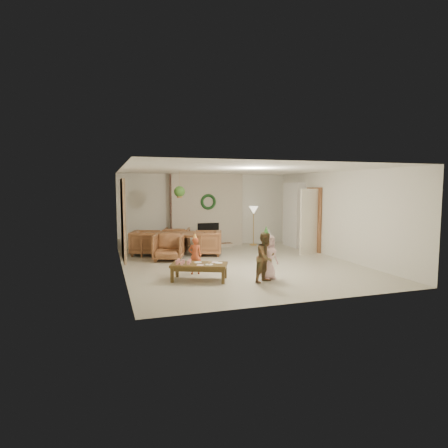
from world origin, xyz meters
name	(u,v)px	position (x,y,z in m)	size (l,w,h in m)	color
floor	(239,264)	(0.00, 0.00, 0.00)	(7.00, 7.00, 0.00)	#B7B29E
ceiling	(240,170)	(0.00, 0.00, 2.50)	(7.00, 7.00, 0.00)	white
wall_back	(205,210)	(0.00, 3.50, 1.25)	(7.00, 7.00, 0.00)	silver
wall_front	(308,233)	(0.00, -3.50, 1.25)	(7.00, 7.00, 0.00)	silver
wall_left	(122,221)	(-3.00, 0.00, 1.25)	(7.00, 7.00, 0.00)	silver
wall_right	(337,215)	(3.00, 0.00, 1.25)	(7.00, 7.00, 0.00)	silver
fireplace_mass	(207,210)	(0.00, 3.30, 1.25)	(2.50, 0.40, 2.50)	#591719
fireplace_hearth	(209,246)	(0.00, 2.95, 0.06)	(1.60, 0.30, 0.12)	brown
fireplace_firebox	(208,234)	(0.00, 3.12, 0.45)	(0.75, 0.12, 0.75)	black
fireplace_wreath	(208,202)	(0.00, 3.07, 1.55)	(0.54, 0.54, 0.10)	#163A1A
floor_lamp_base	(253,245)	(1.64, 3.00, 0.01)	(0.26, 0.26, 0.03)	gold
floor_lamp_post	(253,227)	(1.64, 3.00, 0.64)	(0.03, 0.03, 1.24)	gold
floor_lamp_shade	(254,210)	(1.64, 3.00, 1.24)	(0.33, 0.33, 0.28)	beige
bookshelf_carcass	(294,215)	(2.84, 2.30, 1.10)	(0.30, 1.00, 2.20)	white
bookshelf_shelf_a	(293,233)	(2.82, 2.30, 0.45)	(0.30, 0.92, 0.03)	white
bookshelf_shelf_b	(293,222)	(2.82, 2.30, 0.85)	(0.30, 0.92, 0.03)	white
bookshelf_shelf_c	(293,210)	(2.82, 2.30, 1.25)	(0.30, 0.92, 0.03)	white
bookshelf_shelf_d	(293,199)	(2.82, 2.30, 1.65)	(0.30, 0.92, 0.03)	white
books_row_lower	(294,230)	(2.80, 2.15, 0.59)	(0.20, 0.40, 0.24)	#A31E20
books_row_mid	(292,218)	(2.80, 2.35, 0.99)	(0.20, 0.44, 0.24)	teal
books_row_upper	(294,207)	(2.80, 2.20, 1.38)	(0.20, 0.36, 0.22)	gold
door_frame	(314,220)	(2.96, 1.20, 1.02)	(0.05, 0.86, 2.04)	brown
door_leaf	(309,222)	(2.58, 0.82, 1.00)	(0.05, 0.80, 2.00)	beige
curtain_panel	(123,220)	(-2.96, 0.20, 1.25)	(0.06, 1.20, 2.00)	tan
dining_table	(173,244)	(-1.44, 1.90, 0.34)	(1.91, 1.07, 0.67)	brown
dining_chair_near	(168,247)	(-1.71, 1.10, 0.37)	(0.79, 0.82, 0.74)	brown
dining_chair_far	(177,239)	(-1.17, 2.70, 0.37)	(0.79, 0.82, 0.74)	brown
dining_chair_left	(145,243)	(-2.24, 2.17, 0.37)	(0.79, 0.82, 0.74)	brown
dining_chair_right	(208,243)	(-0.44, 1.56, 0.37)	(0.79, 0.82, 0.74)	brown
hanging_plant_cord	(179,184)	(-1.30, 1.50, 2.15)	(0.01, 0.01, 0.70)	tan
hanging_plant_pot	(180,196)	(-1.30, 1.50, 1.80)	(0.16, 0.16, 0.12)	#92602F
hanging_plant_foliage	(179,192)	(-1.30, 1.50, 1.92)	(0.32, 0.32, 0.32)	#284F1A
coffee_table_top	(199,265)	(-1.44, -1.37, 0.35)	(1.22, 0.61, 0.06)	brown
coffee_table_apron	(199,268)	(-1.44, -1.37, 0.28)	(1.12, 0.51, 0.07)	brown
coffee_leg_fl	(172,275)	(-2.05, -1.38, 0.16)	(0.07, 0.07, 0.32)	brown
coffee_leg_fr	(223,276)	(-1.03, -1.82, 0.16)	(0.07, 0.07, 0.32)	brown
coffee_leg_bl	(177,270)	(-1.85, -0.92, 0.16)	(0.07, 0.07, 0.32)	brown
coffee_leg_br	(225,271)	(-0.84, -1.36, 0.16)	(0.07, 0.07, 0.32)	brown
cup_a	(177,263)	(-1.93, -1.31, 0.42)	(0.07, 0.07, 0.08)	white
cup_b	(179,261)	(-1.85, -1.14, 0.42)	(0.07, 0.07, 0.08)	white
cup_c	(182,263)	(-1.84, -1.40, 0.42)	(0.07, 0.07, 0.08)	white
cup_d	(183,261)	(-1.77, -1.23, 0.42)	(0.07, 0.07, 0.08)	white
cup_e	(188,262)	(-1.69, -1.38, 0.42)	(0.07, 0.07, 0.08)	white
cup_f	(190,261)	(-1.62, -1.21, 0.42)	(0.07, 0.07, 0.08)	white
plate_a	(198,262)	(-1.44, -1.25, 0.38)	(0.17, 0.17, 0.01)	white
plate_b	(209,264)	(-1.26, -1.55, 0.38)	(0.17, 0.17, 0.01)	white
plate_c	(219,263)	(-1.02, -1.45, 0.38)	(0.17, 0.17, 0.01)	white
food_scoop	(209,263)	(-1.26, -1.55, 0.41)	(0.07, 0.07, 0.07)	tan
napkin_left	(200,265)	(-1.47, -1.54, 0.38)	(0.14, 0.14, 0.01)	#EBADC4
napkin_right	(215,262)	(-1.08, -1.34, 0.38)	(0.14, 0.14, 0.01)	#EBADC4
child_red	(195,256)	(-1.39, -0.76, 0.44)	(0.32, 0.21, 0.87)	#B64927
party_hat_red	(195,236)	(-1.39, -0.76, 0.91)	(0.12, 0.12, 0.17)	#E4DC4C
child_plaid	(266,257)	(-0.11, -1.96, 0.55)	(0.53, 0.41, 1.09)	brown
party_hat_plaid	(266,230)	(-0.11, -1.96, 1.13)	(0.13, 0.13, 0.18)	#4BA145
child_pink	(268,257)	(0.05, -1.73, 0.50)	(0.49, 0.32, 1.01)	#FFCBCD
party_hat_pink	(269,233)	(0.05, -1.73, 1.05)	(0.13, 0.13, 0.18)	silver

